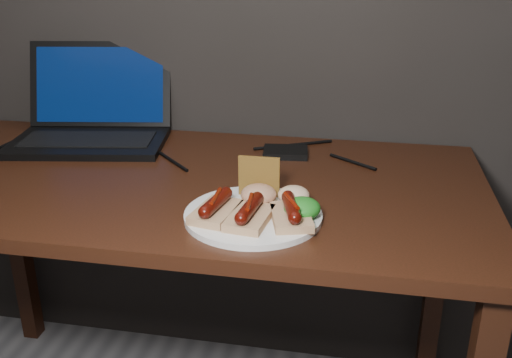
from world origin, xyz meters
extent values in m
cube|color=#38170E|center=(0.00, 1.38, 0.73)|extent=(1.40, 0.70, 0.03)
cube|color=#38170E|center=(-0.65, 1.68, 0.36)|extent=(0.05, 0.05, 0.72)
cube|color=#38170E|center=(0.65, 1.68, 0.36)|extent=(0.05, 0.05, 0.72)
cube|color=black|center=(-0.30, 1.55, 0.76)|extent=(0.43, 0.30, 0.02)
cube|color=black|center=(-0.30, 1.55, 0.77)|extent=(0.36, 0.19, 0.00)
cube|color=black|center=(-0.32, 1.71, 0.88)|extent=(0.41, 0.16, 0.23)
cube|color=#082650|center=(-0.32, 1.71, 0.88)|extent=(0.37, 0.13, 0.20)
cube|color=black|center=(0.23, 1.57, 0.76)|extent=(0.12, 0.10, 0.02)
cylinder|color=black|center=(-0.05, 1.48, 0.75)|extent=(0.13, 0.13, 0.01)
cylinder|color=black|center=(0.24, 1.65, 0.75)|extent=(0.20, 0.11, 0.01)
cylinder|color=black|center=(0.40, 1.55, 0.75)|extent=(0.12, 0.09, 0.01)
cylinder|color=white|center=(0.22, 1.20, 0.76)|extent=(0.28, 0.28, 0.01)
cube|color=#D5B07D|center=(0.15, 1.17, 0.77)|extent=(0.09, 0.13, 0.02)
cylinder|color=#4F0B05|center=(0.15, 1.17, 0.79)|extent=(0.04, 0.10, 0.02)
sphere|color=#4F0B05|center=(0.14, 1.13, 0.79)|extent=(0.03, 0.02, 0.02)
sphere|color=#4F0B05|center=(0.16, 1.22, 0.79)|extent=(0.03, 0.02, 0.02)
cylinder|color=#5C1104|center=(0.15, 1.17, 0.80)|extent=(0.01, 0.07, 0.01)
cube|color=#D5B07D|center=(0.22, 1.16, 0.77)|extent=(0.08, 0.12, 0.02)
cylinder|color=#4F0B05|center=(0.22, 1.16, 0.79)|extent=(0.04, 0.10, 0.02)
sphere|color=#4F0B05|center=(0.21, 1.11, 0.79)|extent=(0.03, 0.02, 0.02)
sphere|color=#4F0B05|center=(0.22, 1.21, 0.79)|extent=(0.03, 0.02, 0.02)
cylinder|color=#5C1104|center=(0.22, 1.16, 0.80)|extent=(0.01, 0.07, 0.01)
cube|color=#D5B07D|center=(0.29, 1.18, 0.77)|extent=(0.10, 0.13, 0.02)
cylinder|color=#4F0B05|center=(0.29, 1.18, 0.79)|extent=(0.05, 0.10, 0.02)
sphere|color=#4F0B05|center=(0.31, 1.13, 0.79)|extent=(0.03, 0.02, 0.02)
sphere|color=#4F0B05|center=(0.28, 1.22, 0.79)|extent=(0.03, 0.02, 0.02)
cylinder|color=#5C1104|center=(0.29, 1.18, 0.80)|extent=(0.04, 0.07, 0.01)
cube|color=olive|center=(0.21, 1.28, 0.80)|extent=(0.09, 0.01, 0.08)
ellipsoid|color=#0F4F10|center=(0.31, 1.20, 0.78)|extent=(0.07, 0.07, 0.04)
ellipsoid|color=maroon|center=(0.22, 1.24, 0.78)|extent=(0.07, 0.07, 0.04)
ellipsoid|color=white|center=(0.29, 1.26, 0.78)|extent=(0.06, 0.06, 0.04)
camera|label=1|loc=(0.41, 0.22, 1.23)|focal=40.00mm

